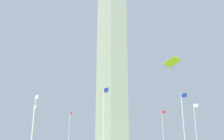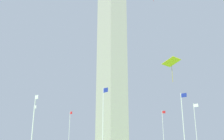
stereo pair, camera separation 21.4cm
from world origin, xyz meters
name	(u,v)px [view 1 (the left image)]	position (x,y,z in m)	size (l,w,h in m)	color
obelisk_monument	(112,47)	(0.00, 0.00, 22.48)	(4.95, 4.95, 44.96)	#A8A399
flagpole_n	(183,120)	(17.10, 0.00, 5.10)	(1.12, 0.14, 9.40)	silver
flagpole_ne	(196,125)	(12.10, 12.05, 5.10)	(1.12, 0.14, 9.40)	silver
flagpole_e	(163,128)	(0.05, 17.04, 5.10)	(1.12, 0.14, 9.40)	silver
flagpole_se	(116,129)	(-12.00, 12.05, 5.10)	(1.12, 0.14, 9.40)	silver
flagpole_s	(69,128)	(-16.99, 0.00, 5.10)	(1.12, 0.14, 9.40)	silver
flagpole_sw	(33,125)	(-12.00, -12.05, 5.10)	(1.12, 0.14, 9.40)	silver
flagpole_w	(34,121)	(0.05, -17.04, 5.10)	(1.12, 0.14, 9.40)	silver
flagpole_nw	(104,118)	(12.10, -12.05, 5.10)	(1.12, 0.14, 9.40)	silver
kite_yellow_diamond	(172,62)	(24.46, -12.68, 10.05)	(1.57, 1.64, 2.49)	yellow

